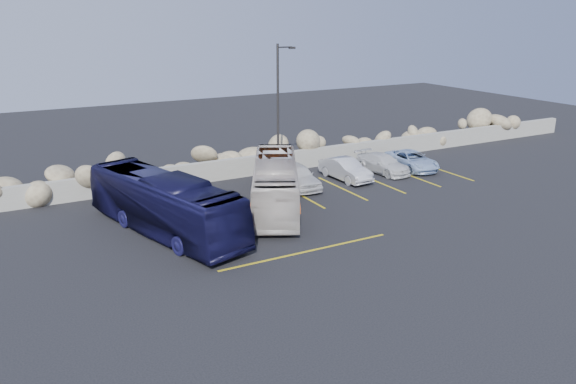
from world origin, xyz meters
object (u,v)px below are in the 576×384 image
car_a (297,176)px  car_b (345,169)px  vintage_bus (275,184)px  car_c (383,164)px  lamppost (279,111)px  tour_coach (164,204)px  car_d (412,160)px

car_a → car_b: car_a is taller
vintage_bus → car_c: (9.00, 2.77, -0.69)m
lamppost → car_b: size_ratio=2.06×
car_a → car_b: (3.32, 0.02, -0.05)m
tour_coach → car_c: 15.42m
tour_coach → car_a: bearing=4.4°
car_d → vintage_bus: bearing=-162.4°
vintage_bus → tour_coach: tour_coach is taller
car_c → car_d: 2.18m
tour_coach → car_a: tour_coach is taller
lamppost → tour_coach: bearing=-151.9°
car_a → car_b: 3.32m
car_d → tour_coach: bearing=-164.5°
car_c → lamppost: bearing=167.4°
lamppost → car_b: 5.48m
vintage_bus → car_b: bearing=50.2°
lamppost → tour_coach: size_ratio=0.82×
tour_coach → car_b: 12.49m
tour_coach → car_d: (17.17, 3.28, -0.79)m
vintage_bus → car_c: vintage_bus is taller
lamppost → vintage_bus: (-2.11, -3.62, -3.02)m
vintage_bus → tour_coach: size_ratio=0.93×
car_b → car_d: car_b is taller
tour_coach → car_d: tour_coach is taller
vintage_bus → car_d: (11.17, 2.57, -0.69)m
tour_coach → car_c: size_ratio=2.46×
lamppost → tour_coach: (-8.10, -4.33, -2.93)m
lamppost → car_a: bearing=-60.7°
vintage_bus → car_a: (2.72, 2.54, -0.59)m
car_b → car_a: bearing=176.9°
tour_coach → car_c: bearing=-3.0°
vintage_bus → car_a: 3.76m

